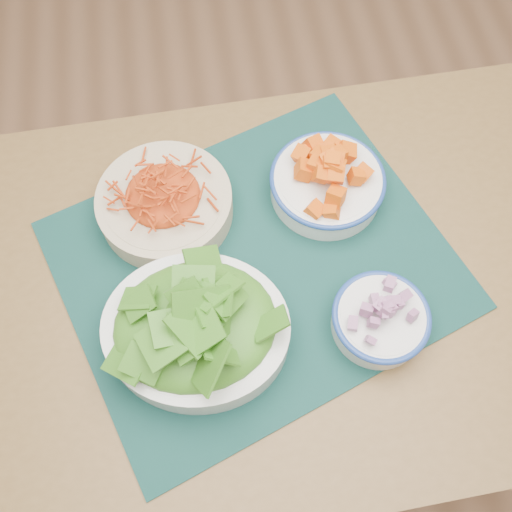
{
  "coord_description": "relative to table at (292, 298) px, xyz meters",
  "views": [
    {
      "loc": [
        -0.19,
        -0.52,
        1.61
      ],
      "look_at": [
        -0.13,
        -0.13,
        0.78
      ],
      "focal_mm": 40.0,
      "sensor_mm": 36.0,
      "label": 1
    }
  ],
  "objects": [
    {
      "name": "table",
      "position": [
        0.0,
        0.0,
        0.0
      ],
      "size": [
        1.15,
        0.78,
        0.75
      ],
      "rotation": [
        0.0,
        0.0,
        0.02
      ],
      "color": "brown",
      "rests_on": "ground"
    },
    {
      "name": "squash_bowl",
      "position": [
        0.08,
        0.15,
        0.15
      ],
      "size": [
        0.23,
        0.23,
        0.09
      ],
      "rotation": [
        0.0,
        0.0,
        -0.24
      ],
      "color": "white",
      "rests_on": "placemat"
    },
    {
      "name": "lettuce_bowl",
      "position": [
        -0.17,
        -0.09,
        0.17
      ],
      "size": [
        0.32,
        0.29,
        0.12
      ],
      "rotation": [
        0.0,
        0.0,
        -0.2
      ],
      "color": "silver",
      "rests_on": "placemat"
    },
    {
      "name": "placemat",
      "position": [
        -0.06,
        0.03,
        0.11
      ],
      "size": [
        0.74,
        0.68,
        0.0
      ],
      "primitive_type": "cube",
      "rotation": [
        0.0,
        0.0,
        0.34
      ],
      "color": "black",
      "rests_on": "table"
    },
    {
      "name": "ground",
      "position": [
        0.07,
        0.15,
        -0.64
      ],
      "size": [
        4.0,
        4.0,
        0.0
      ],
      "primitive_type": "plane",
      "color": "#9A6C4A",
      "rests_on": "ground"
    },
    {
      "name": "onion_bowl",
      "position": [
        0.11,
        -0.11,
        0.15
      ],
      "size": [
        0.19,
        0.19,
        0.07
      ],
      "rotation": [
        0.0,
        0.0,
        -0.38
      ],
      "color": "silver",
      "rests_on": "placemat"
    },
    {
      "name": "carrot_bowl",
      "position": [
        -0.2,
        0.15,
        0.15
      ],
      "size": [
        0.29,
        0.29,
        0.09
      ],
      "rotation": [
        0.0,
        0.0,
        0.31
      ],
      "color": "beige",
      "rests_on": "placemat"
    }
  ]
}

